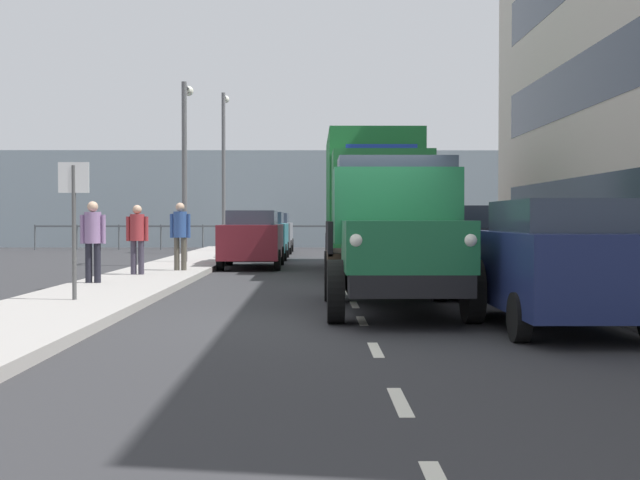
{
  "coord_description": "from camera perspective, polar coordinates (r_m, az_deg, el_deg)",
  "views": [
    {
      "loc": [
        0.69,
        11.89,
        1.47
      ],
      "look_at": [
        0.53,
        -10.72,
        0.91
      ],
      "focal_mm": 47.99,
      "sensor_mm": 36.0,
      "label": 1
    }
  ],
  "objects": [
    {
      "name": "car_maroon_oppositeside_0",
      "position": [
        25.79,
        -4.54,
        0.13
      ],
      "size": [
        1.81,
        4.36,
        1.72
      ],
      "color": "maroon",
      "rests_on": "ground_plane"
    },
    {
      "name": "street_sign",
      "position": [
        14.53,
        -16.09,
        2.19
      ],
      "size": [
        0.5,
        0.07,
        2.25
      ],
      "color": "#4C4C4C",
      "rests_on": "sidewalk_right"
    },
    {
      "name": "car_navy_kerbside_near",
      "position": [
        11.91,
        15.41,
        -1.42
      ],
      "size": [
        1.78,
        4.34,
        1.72
      ],
      "color": "navy",
      "rests_on": "ground_plane"
    },
    {
      "name": "road_centreline_markings",
      "position": [
        21.58,
        1.44,
        -2.49
      ],
      "size": [
        0.12,
        35.42,
        0.01
      ],
      "color": "silver",
      "rests_on": "ground_plane"
    },
    {
      "name": "car_silver_kerbside_2",
      "position": [
        22.23,
        7.99,
        -0.09
      ],
      "size": [
        1.87,
        4.04,
        1.72
      ],
      "color": "#B7BABF",
      "rests_on": "ground_plane"
    },
    {
      "name": "pedestrian_strolling",
      "position": [
        18.27,
        -14.91,
        0.33
      ],
      "size": [
        0.53,
        0.34,
        1.69
      ],
      "color": "black",
      "rests_on": "sidewalk_right"
    },
    {
      "name": "pedestrian_by_lamp",
      "position": [
        20.78,
        -12.09,
        0.41
      ],
      "size": [
        0.53,
        0.34,
        1.65
      ],
      "color": "#383342",
      "rests_on": "sidewalk_right"
    },
    {
      "name": "car_red_kerbside_3",
      "position": [
        27.22,
        6.44,
        0.19
      ],
      "size": [
        1.86,
        3.95,
        1.72
      ],
      "color": "#B21E1E",
      "rests_on": "ground_plane"
    },
    {
      "name": "lorry_cargo_green",
      "position": [
        23.93,
        3.56,
        2.86
      ],
      "size": [
        2.58,
        8.2,
        3.87
      ],
      "color": "#1E7033",
      "rests_on": "ground_plane"
    },
    {
      "name": "pedestrian_with_bag",
      "position": [
        22.26,
        -9.31,
        0.64
      ],
      "size": [
        0.53,
        0.34,
        1.74
      ],
      "color": "#4C473D",
      "rests_on": "sidewalk_right"
    },
    {
      "name": "ground_plane",
      "position": [
        22.04,
        1.4,
        -2.41
      ],
      "size": [
        80.0,
        80.0,
        0.0
      ],
      "primitive_type": "plane",
      "color": "#2D2D30"
    },
    {
      "name": "seawall_railing",
      "position": [
        40.79,
        0.57,
        0.64
      ],
      "size": [
        28.08,
        0.08,
        1.2
      ],
      "color": "#4C5156",
      "rests_on": "ground_plane"
    },
    {
      "name": "truck_vintage_green",
      "position": [
        13.39,
        5.05,
        0.15
      ],
      "size": [
        2.17,
        5.64,
        2.43
      ],
      "color": "black",
      "rests_on": "ground_plane"
    },
    {
      "name": "sea_horizon",
      "position": [
        44.39,
        0.49,
        2.75
      ],
      "size": [
        80.0,
        0.8,
        5.0
      ],
      "primitive_type": "cube",
      "color": "#84939E",
      "rests_on": "ground_plane"
    },
    {
      "name": "sidewalk_right",
      "position": [
        22.38,
        -10.58,
        -2.19
      ],
      "size": [
        2.28,
        38.79,
        0.15
      ],
      "primitive_type": "cube",
      "color": "#9E9993",
      "rests_on": "ground_plane"
    },
    {
      "name": "lamp_post_promenade",
      "position": [
        27.07,
        -8.98,
        5.76
      ],
      "size": [
        0.32,
        1.14,
        5.57
      ],
      "color": "#59595B",
      "rests_on": "sidewalk_right"
    },
    {
      "name": "car_teal_oppositeside_1",
      "position": [
        31.21,
        -3.82,
        0.36
      ],
      "size": [
        1.81,
        4.35,
        1.72
      ],
      "color": "#1E6670",
      "rests_on": "ground_plane"
    },
    {
      "name": "car_grey_oppositeside_2",
      "position": [
        36.91,
        -3.29,
        0.52
      ],
      "size": [
        1.87,
        4.67,
        1.72
      ],
      "color": "slate",
      "rests_on": "ground_plane"
    },
    {
      "name": "lamp_post_far",
      "position": [
        36.47,
        -6.42,
        5.52
      ],
      "size": [
        0.32,
        1.14,
        6.63
      ],
      "color": "#59595B",
      "rests_on": "sidewalk_right"
    },
    {
      "name": "sidewalk_left",
      "position": [
        22.67,
        13.23,
        -2.16
      ],
      "size": [
        2.28,
        38.79,
        0.15
      ],
      "primitive_type": "cube",
      "color": "#9E9993",
      "rests_on": "ground_plane"
    },
    {
      "name": "car_black_kerbside_1",
      "position": [
        17.07,
        10.56,
        -0.55
      ],
      "size": [
        1.93,
        3.85,
        1.72
      ],
      "color": "black",
      "rests_on": "ground_plane"
    }
  ]
}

